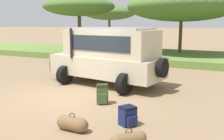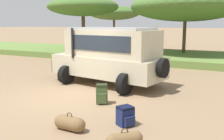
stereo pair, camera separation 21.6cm
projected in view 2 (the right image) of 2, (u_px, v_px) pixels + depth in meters
ground_plane at (66, 97)px, 9.36m from camera, size 320.00×320.00×0.00m
grass_bank at (161, 56)px, 19.40m from camera, size 120.00×7.00×0.44m
safari_vehicle at (109, 55)px, 11.09m from camera, size 5.47×3.21×2.44m
backpack_beside_front_wheel at (126, 116)px, 6.74m from camera, size 0.52×0.50×0.51m
backpack_cluster_center at (102, 94)px, 8.57m from camera, size 0.47×0.49×0.65m
duffel_bag_low_black_case at (124, 140)px, 5.58m from camera, size 0.67×0.70×0.42m
duffel_bag_soft_canvas at (70, 123)px, 6.45m from camera, size 0.88×0.36×0.45m
acacia_tree_far_left at (114, 13)px, 32.42m from camera, size 6.50×6.01×4.73m
acacia_tree_left_mid at (83, 7)px, 21.40m from camera, size 5.89×5.69×4.73m
acacia_tree_centre_back at (186, 7)px, 19.15m from camera, size 7.99×8.37×4.90m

